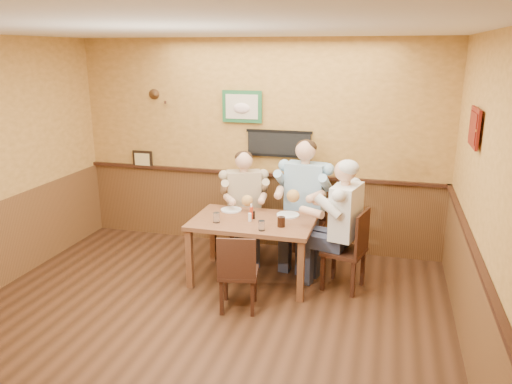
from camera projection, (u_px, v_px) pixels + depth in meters
room at (204, 161)px, 4.42m from camera, size 5.02×5.03×2.81m
dining_table at (253, 227)px, 5.78m from camera, size 1.40×0.90×0.75m
chair_back_left at (244, 223)px, 6.55m from camera, size 0.53×0.53×0.89m
chair_back_right at (304, 223)px, 6.39m from camera, size 0.51×0.51×0.99m
chair_right_end at (344, 249)px, 5.62m from camera, size 0.53×0.53×0.94m
chair_near_side at (239, 271)px, 5.18m from camera, size 0.46×0.46×0.85m
diner_tan_shirt at (244, 210)px, 6.50m from camera, size 0.76×0.76×1.27m
diner_blue_polo at (305, 208)px, 6.33m from camera, size 0.73×0.73×1.42m
diner_white_elder at (345, 232)px, 5.57m from camera, size 0.75×0.75×1.35m
water_glass_left at (216, 217)px, 5.65m from camera, size 0.10×0.10×0.12m
water_glass_mid at (262, 226)px, 5.40m from camera, size 0.10×0.10×0.11m
cola_tumbler at (281, 222)px, 5.51m from camera, size 0.11×0.11×0.11m
hot_sauce_bottle at (251, 212)px, 5.76m from camera, size 0.05×0.05×0.16m
salt_shaker at (250, 217)px, 5.69m from camera, size 0.04×0.04×0.10m
pepper_shaker at (253, 215)px, 5.78m from camera, size 0.04×0.04×0.09m
plate_far_left at (231, 210)px, 6.09m from camera, size 0.27×0.27×0.02m
plate_far_right at (288, 215)px, 5.90m from camera, size 0.30×0.30×0.02m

